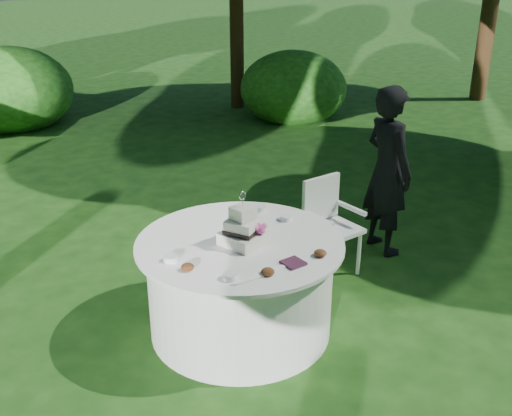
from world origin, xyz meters
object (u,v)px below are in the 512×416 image
Objects in this scene: guest at (388,171)px; chair at (328,219)px; napkins at (293,263)px; cake at (243,230)px; table at (240,286)px.

guest reaches higher than chair.
cake reaches higher than napkins.
cake is at bearing -162.43° from chair.
cake is at bearing 101.94° from napkins.
napkins is at bearing 124.27° from guest.
guest reaches higher than cake.
chair is (-0.74, 0.01, -0.31)m from guest.
guest is at bearing 9.34° from table.
napkins is at bearing -78.06° from cake.
napkins is at bearing -143.09° from chair.
cake reaches higher than chair.
guest is (1.86, 0.83, 0.05)m from napkins.
guest is 1.86× the size of chair.
cake is at bearing 111.06° from guest.
chair is (1.12, 0.84, -0.26)m from napkins.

